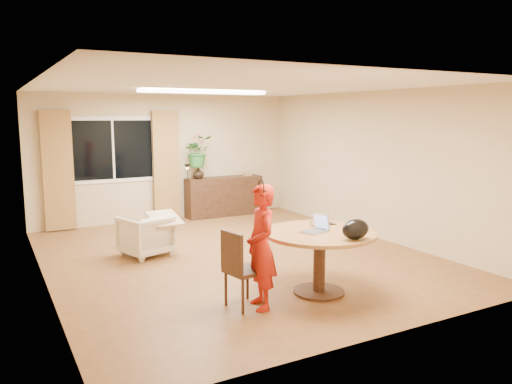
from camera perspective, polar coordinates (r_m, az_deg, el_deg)
floor at (r=7.84m, az=-2.26°, el=-7.35°), size 6.50×6.50×0.00m
ceiling at (r=7.54m, az=-2.38°, el=12.00°), size 6.50×6.50×0.00m
wall_back at (r=10.58m, az=-10.16°, el=3.89°), size 5.50×0.00×5.50m
wall_left at (r=6.83m, az=-23.47°, el=0.69°), size 0.00×6.50×6.50m
wall_right at (r=9.13m, az=13.38°, el=3.03°), size 0.00×6.50×6.50m
window at (r=10.25m, az=-16.01°, el=4.66°), size 1.70×0.03×1.30m
curtain_left at (r=10.03m, az=-21.69°, el=2.26°), size 0.55×0.08×2.25m
curtain_right at (r=10.49m, az=-10.23°, el=2.99°), size 0.55×0.08×2.25m
ceiling_panel at (r=8.63m, az=-5.97°, el=11.32°), size 2.20×0.35×0.05m
dining_table at (r=6.16m, az=7.29°, el=-6.00°), size 1.37×1.37×0.78m
dining_chair at (r=5.74m, az=-1.25°, el=-8.71°), size 0.50×0.47×0.90m
child at (r=5.64m, az=0.59°, el=-6.30°), size 0.57×0.42×1.42m
laptop at (r=6.04m, az=6.61°, el=-3.56°), size 0.39×0.31×0.22m
tumbler at (r=6.40m, az=6.56°, el=-3.39°), size 0.08×0.08×0.11m
wine_glass at (r=6.51m, az=8.89°, el=-2.77°), size 0.09×0.09×0.21m
pot_lid at (r=6.54m, az=7.87°, el=-3.49°), size 0.25×0.25×0.03m
handbag at (r=5.78m, az=11.31°, el=-4.20°), size 0.40×0.30×0.23m
armchair at (r=8.00m, az=-12.51°, el=-4.84°), size 0.86×0.87×0.64m
throw at (r=7.93m, az=-10.42°, el=-2.41°), size 0.49×0.58×0.03m
sideboard at (r=10.90m, az=-3.68°, el=-0.50°), size 1.69×0.41×0.85m
vase at (r=10.59m, az=-6.61°, el=2.18°), size 0.28×0.28×0.25m
bouquet at (r=10.55m, az=-6.65°, el=4.63°), size 0.66×0.59×0.66m
book_stack at (r=11.09m, az=-1.01°, el=2.08°), size 0.19×0.15×0.08m
desk_lamp at (r=10.45m, az=-7.85°, el=2.33°), size 0.15×0.15×0.34m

